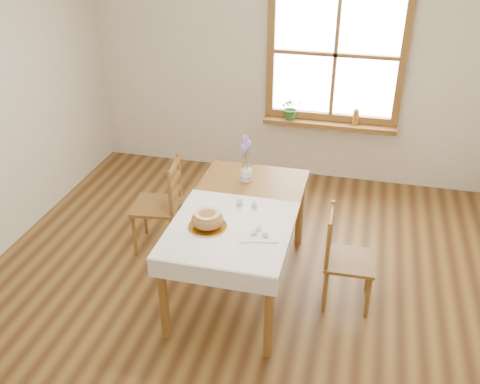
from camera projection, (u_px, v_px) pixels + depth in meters
The scene contains 18 objects.
ground at pixel (231, 306), 4.34m from camera, with size 5.00×5.00×0.00m, color brown.
room_walls at pixel (229, 107), 3.51m from camera, with size 4.60×5.10×2.65m.
window at pixel (336, 54), 5.62m from camera, with size 1.46×0.08×1.46m.
window_sill at pixel (329, 124), 5.93m from camera, with size 1.46×0.20×0.05m.
dining_table at pixel (240, 218), 4.27m from camera, with size 0.90×1.60×0.75m.
table_linen at pixel (230, 228), 3.97m from camera, with size 0.91×0.99×0.01m, color white.
chair_left at pixel (156, 204), 4.89m from camera, with size 0.41×0.43×0.89m, color olive, non-canonical shape.
chair_right at pixel (350, 259), 4.20m from camera, with size 0.39×0.41×0.83m, color olive, non-canonical shape.
bread_plate at pixel (208, 226), 3.97m from camera, with size 0.28×0.28×0.01m, color silver.
bread_loaf at pixel (207, 218), 3.93m from camera, with size 0.24×0.24×0.13m, color #9E5F38.
egg_napkin at pixel (259, 233), 3.89m from camera, with size 0.28×0.24×0.01m, color white.
eggs at pixel (259, 230), 3.88m from camera, with size 0.21×0.19×0.05m, color white, non-canonical shape.
salt_shaker at pixel (239, 203), 4.19m from camera, with size 0.05×0.05×0.09m, color silver.
pepper_shaker at pixel (254, 205), 4.17m from camera, with size 0.04×0.04×0.08m, color silver.
flower_vase at pixel (246, 176), 4.61m from camera, with size 0.10×0.10×0.11m, color silver.
lavender_bouquet at pixel (246, 153), 4.50m from camera, with size 0.17×0.17×0.32m, color #745EA7, non-canonical shape.
potted_plant at pixel (291, 110), 5.96m from camera, with size 0.23×0.25×0.20m, color #2F6B2B.
amber_bottle at pixel (356, 117), 5.82m from camera, with size 0.07×0.07×0.18m, color #AA6F1F.
Camera 1 is at (0.87, -3.22, 2.93)m, focal length 40.00 mm.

